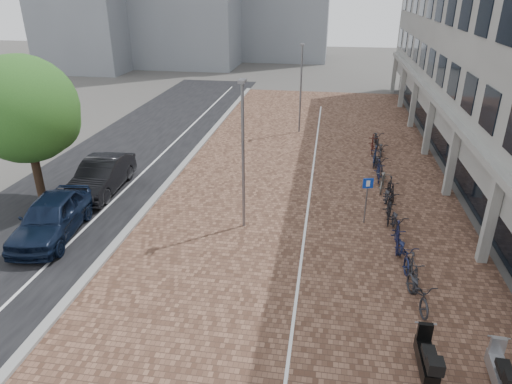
% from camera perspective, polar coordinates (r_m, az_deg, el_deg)
% --- Properties ---
extents(ground, '(140.00, 140.00, 0.00)m').
position_cam_1_polar(ground, '(15.06, -3.76, -13.95)').
color(ground, '#474442').
rests_on(ground, ground).
extents(plaza_brick, '(14.50, 42.00, 0.04)m').
position_cam_1_polar(plaza_brick, '(25.27, 6.67, 2.59)').
color(plaza_brick, brown).
rests_on(plaza_brick, ground).
extents(street_asphalt, '(8.00, 50.00, 0.03)m').
position_cam_1_polar(street_asphalt, '(27.89, -16.55, 3.83)').
color(street_asphalt, black).
rests_on(street_asphalt, ground).
extents(curb, '(0.35, 42.00, 0.14)m').
position_cam_1_polar(curb, '(26.45, -8.88, 3.61)').
color(curb, gray).
rests_on(curb, ground).
extents(lane_line, '(0.12, 44.00, 0.00)m').
position_cam_1_polar(lane_line, '(27.10, -12.72, 3.70)').
color(lane_line, white).
rests_on(lane_line, street_asphalt).
extents(parking_line, '(0.10, 30.00, 0.00)m').
position_cam_1_polar(parking_line, '(25.26, 7.12, 2.61)').
color(parking_line, white).
rests_on(parking_line, plaza_brick).
extents(car_navy, '(2.66, 5.20, 1.70)m').
position_cam_1_polar(car_navy, '(20.12, -24.28, -2.87)').
color(car_navy, black).
rests_on(car_navy, ground).
extents(car_dark, '(2.00, 5.08, 1.65)m').
position_cam_1_polar(car_dark, '(23.66, -18.81, 1.96)').
color(car_dark, black).
rests_on(car_dark, ground).
extents(scooter_front, '(0.64, 1.76, 1.19)m').
position_cam_1_polar(scooter_front, '(13.58, 28.39, -19.27)').
color(scooter_front, gray).
rests_on(scooter_front, ground).
extents(scooter_mid, '(0.56, 1.79, 1.23)m').
position_cam_1_polar(scooter_mid, '(13.20, 20.68, -18.89)').
color(scooter_mid, black).
rests_on(scooter_mid, ground).
extents(parking_sign, '(0.44, 0.14, 2.11)m').
position_cam_1_polar(parking_sign, '(19.61, 13.75, -0.27)').
color(parking_sign, slate).
rests_on(parking_sign, ground).
extents(lamp_near, '(0.12, 0.12, 6.13)m').
position_cam_1_polar(lamp_near, '(18.16, -1.62, 4.21)').
color(lamp_near, gray).
rests_on(lamp_near, ground).
extents(lamp_far, '(0.12, 0.12, 5.90)m').
position_cam_1_polar(lamp_far, '(31.57, 5.63, 12.63)').
color(lamp_far, slate).
rests_on(lamp_far, ground).
extents(street_tree, '(4.69, 4.69, 6.82)m').
position_cam_1_polar(street_tree, '(22.45, -26.66, 8.98)').
color(street_tree, '#382619').
rests_on(street_tree, ground).
extents(bike_row, '(1.28, 18.12, 1.05)m').
position_cam_1_polar(bike_row, '(22.54, 16.14, 0.38)').
color(bike_row, '#222328').
rests_on(bike_row, ground).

